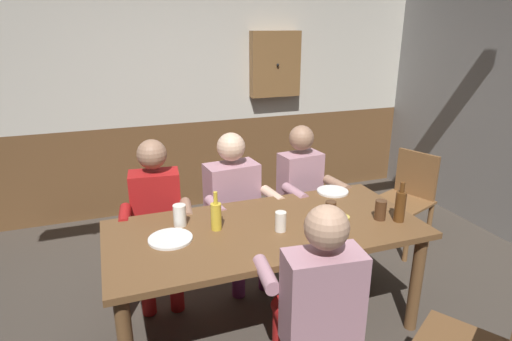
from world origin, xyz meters
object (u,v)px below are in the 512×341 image
at_px(pint_glass_1, 380,210).
at_px(person_2, 305,191).
at_px(person_0, 156,212).
at_px(chair_empty_far_end, 407,197).
at_px(person_1, 236,200).
at_px(plate_1, 170,239).
at_px(pint_glass_0, 342,228).
at_px(pint_glass_3, 281,221).
at_px(plate_0, 333,191).
at_px(bottle_0, 400,205).
at_px(pint_glass_4, 331,209).
at_px(bottle_1, 216,215).
at_px(person_3, 316,299).
at_px(dining_table, 266,240).
at_px(wall_dart_cabinet, 275,64).
at_px(pint_glass_2, 180,215).

bearing_deg(pint_glass_1, person_2, 99.65).
xyz_separation_m(person_0, chair_empty_far_end, (2.26, -0.04, -0.18)).
distance_m(person_1, plate_1, 0.90).
bearing_deg(chair_empty_far_end, pint_glass_0, 105.59).
bearing_deg(pint_glass_3, plate_0, 35.80).
xyz_separation_m(bottle_0, pint_glass_4, (-0.39, 0.21, -0.06)).
height_order(person_1, chair_empty_far_end, person_1).
distance_m(person_2, bottle_1, 1.11).
distance_m(person_0, chair_empty_far_end, 2.26).
height_order(person_3, pint_glass_1, person_3).
bearing_deg(person_3, plate_0, 63.28).
bearing_deg(pint_glass_3, dining_table, 129.62).
xyz_separation_m(person_0, pint_glass_3, (0.68, -0.75, 0.16)).
height_order(plate_0, bottle_0, bottle_0).
bearing_deg(wall_dart_cabinet, plate_0, -97.44).
bearing_deg(person_0, bottle_0, 155.28).
height_order(bottle_1, pint_glass_0, bottle_1).
xyz_separation_m(chair_empty_far_end, pint_glass_3, (-1.58, -0.71, 0.34)).
height_order(bottle_1, pint_glass_4, bottle_1).
distance_m(chair_empty_far_end, bottle_1, 2.06).
height_order(dining_table, chair_empty_far_end, chair_empty_far_end).
bearing_deg(person_0, plate_0, 173.82).
xyz_separation_m(chair_empty_far_end, pint_glass_0, (-1.28, -0.95, 0.35)).
bearing_deg(person_2, pint_glass_3, 47.16).
xyz_separation_m(plate_0, bottle_0, (0.16, -0.59, 0.10)).
bearing_deg(pint_glass_3, wall_dart_cabinet, 68.67).
bearing_deg(pint_glass_1, pint_glass_0, -156.80).
bearing_deg(wall_dart_cabinet, pint_glass_4, -102.31).
bearing_deg(person_3, pint_glass_3, 90.83).
relative_size(chair_empty_far_end, pint_glass_0, 5.57).
relative_size(person_0, pint_glass_0, 7.55).
bearing_deg(pint_glass_0, person_2, 75.76).
height_order(plate_1, pint_glass_0, pint_glass_0).
height_order(person_3, plate_0, person_3).
xyz_separation_m(chair_empty_far_end, pint_glass_2, (-2.16, -0.42, 0.34)).
xyz_separation_m(pint_glass_0, pint_glass_1, (0.39, 0.17, -0.01)).
height_order(person_3, pint_glass_0, person_3).
xyz_separation_m(person_3, pint_glass_3, (0.06, 0.61, 0.14)).
bearing_deg(chair_empty_far_end, person_0, 67.95).
distance_m(plate_0, wall_dart_cabinet, 1.94).
bearing_deg(person_3, person_2, 72.28).
height_order(person_0, bottle_0, person_0).
xyz_separation_m(chair_empty_far_end, pint_glass_1, (-0.89, -0.79, 0.34)).
distance_m(chair_empty_far_end, plate_1, 2.34).
xyz_separation_m(person_2, pint_glass_1, (0.14, -0.82, 0.16)).
xyz_separation_m(dining_table, pint_glass_1, (0.75, -0.15, 0.16)).
bearing_deg(bottle_1, pint_glass_4, -6.30).
relative_size(plate_0, pint_glass_4, 2.17).
distance_m(pint_glass_1, pint_glass_3, 0.69).
xyz_separation_m(dining_table, plate_1, (-0.61, 0.03, 0.10)).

